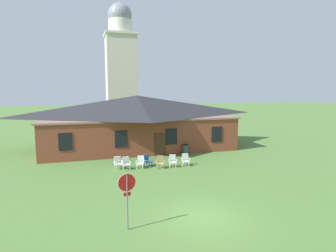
{
  "coord_description": "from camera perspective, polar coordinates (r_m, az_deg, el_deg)",
  "views": [
    {
      "loc": [
        -5.22,
        -11.99,
        6.17
      ],
      "look_at": [
        0.61,
        8.02,
        3.42
      ],
      "focal_mm": 30.17,
      "sensor_mm": 36.0,
      "label": 1
    }
  ],
  "objects": [
    {
      "name": "ground_plane",
      "position": [
        14.46,
        6.92,
        -17.79
      ],
      "size": [
        200.0,
        200.0,
        0.0
      ],
      "primitive_type": "plane",
      "color": "#517A38"
    },
    {
      "name": "brick_building",
      "position": [
        30.45,
        -6.28,
        1.1
      ],
      "size": [
        19.36,
        10.4,
        5.47
      ],
      "color": "brown",
      "rests_on": "ground"
    },
    {
      "name": "dome_tower",
      "position": [
        48.45,
        -9.49,
        11.47
      ],
      "size": [
        5.18,
        5.18,
        20.84
      ],
      "color": "beige",
      "rests_on": "ground"
    },
    {
      "name": "stop_sign",
      "position": [
        12.65,
        -8.29,
        -12.71
      ],
      "size": [
        0.8,
        0.14,
        2.56
      ],
      "color": "slate",
      "rests_on": "ground"
    },
    {
      "name": "lawn_chair_by_porch",
      "position": [
        22.41,
        -10.09,
        -7.25
      ],
      "size": [
        0.72,
        0.76,
        0.96
      ],
      "color": "white",
      "rests_on": "ground"
    },
    {
      "name": "lawn_chair_near_door",
      "position": [
        22.2,
        -8.51,
        -7.36
      ],
      "size": [
        0.66,
        0.69,
        0.96
      ],
      "color": "silver",
      "rests_on": "ground"
    },
    {
      "name": "lawn_chair_left_end",
      "position": [
        22.39,
        -5.58,
        -7.18
      ],
      "size": [
        0.78,
        0.83,
        0.96
      ],
      "color": "silver",
      "rests_on": "ground"
    },
    {
      "name": "lawn_chair_middle",
      "position": [
        22.82,
        -4.24,
        -6.89
      ],
      "size": [
        0.76,
        0.81,
        0.96
      ],
      "color": "#2D5693",
      "rests_on": "ground"
    },
    {
      "name": "lawn_chair_right_end",
      "position": [
        22.3,
        -1.59,
        -7.21
      ],
      "size": [
        0.74,
        0.79,
        0.96
      ],
      "color": "tan",
      "rests_on": "ground"
    },
    {
      "name": "lawn_chair_far_side",
      "position": [
        22.61,
        0.92,
        -7.0
      ],
      "size": [
        0.72,
        0.76,
        0.96
      ],
      "color": "white",
      "rests_on": "ground"
    },
    {
      "name": "lawn_chair_under_eave",
      "position": [
        23.02,
        3.52,
        -6.75
      ],
      "size": [
        0.72,
        0.76,
        0.96
      ],
      "color": "silver",
      "rests_on": "ground"
    },
    {
      "name": "trash_bin",
      "position": [
        26.67,
        3.54,
        -4.77
      ],
      "size": [
        0.56,
        0.56,
        0.98
      ],
      "color": "#335638",
      "rests_on": "ground"
    }
  ]
}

